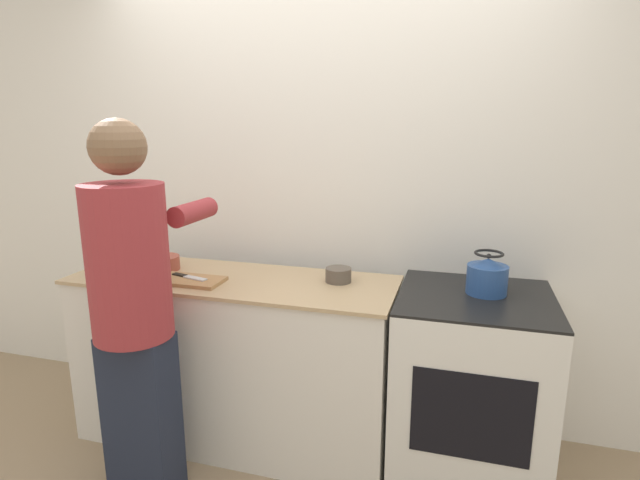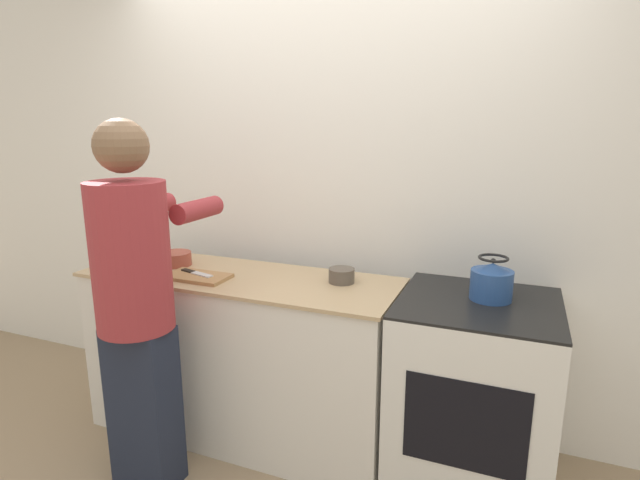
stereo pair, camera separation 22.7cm
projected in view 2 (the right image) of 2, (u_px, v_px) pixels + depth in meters
The scene contains 11 objects.
ground_plane at pixel (280, 478), 2.41m from camera, with size 12.00×12.00×0.00m, color #997F60.
wall_back at pixel (334, 191), 2.77m from camera, with size 8.00×0.05×2.60m.
counter at pixel (242, 355), 2.68m from camera, with size 1.67×0.58×0.90m.
oven at pixel (472, 394), 2.30m from camera, with size 0.69×0.67×0.90m.
person at pixel (137, 297), 2.20m from camera, with size 0.38×0.61×1.69m.
cutting_board at pixel (198, 277), 2.53m from camera, with size 0.32×0.18×0.02m.
knife at pixel (196, 273), 2.56m from camera, with size 0.21×0.08×0.01m.
kettle at pixel (492, 282), 2.21m from camera, with size 0.18×0.18×0.20m.
bowl_prep at pixel (175, 259), 2.76m from camera, with size 0.17×0.17×0.07m.
bowl_mixing at pixel (342, 275), 2.46m from camera, with size 0.13×0.13×0.07m.
canister_jar at pixel (143, 251), 2.80m from camera, with size 0.14×0.14×0.14m.
Camera 2 is at (0.96, -1.86, 1.67)m, focal length 28.00 mm.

